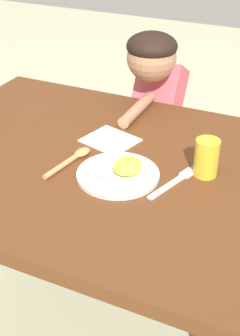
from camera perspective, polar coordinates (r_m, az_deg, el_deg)
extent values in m
plane|color=#AEB28E|center=(1.83, -0.78, -17.62)|extent=(8.00, 8.00, 0.00)
cube|color=#522C15|center=(1.39, -0.97, 0.03)|extent=(1.31, 0.91, 0.04)
cube|color=#5B230B|center=(2.09, -10.58, 0.47)|extent=(0.06, 0.06, 0.63)
cylinder|color=beige|center=(1.31, -0.25, -0.80)|extent=(0.23, 0.23, 0.01)
ellipsoid|color=yellow|center=(1.30, 0.95, 0.25)|extent=(0.08, 0.09, 0.03)
ellipsoid|color=red|center=(1.34, 1.66, 0.74)|extent=(0.02, 0.03, 0.02)
ellipsoid|color=white|center=(1.28, -2.02, -0.56)|extent=(0.05, 0.04, 0.03)
cube|color=silver|center=(1.27, 5.69, -2.31)|extent=(0.06, 0.14, 0.01)
cube|color=silver|center=(1.34, 8.23, -0.61)|extent=(0.04, 0.05, 0.01)
cylinder|color=silver|center=(1.36, 9.66, -0.07)|extent=(0.02, 0.04, 0.00)
cylinder|color=silver|center=(1.37, 9.29, 0.10)|extent=(0.02, 0.04, 0.00)
cylinder|color=silver|center=(1.37, 8.93, 0.26)|extent=(0.02, 0.04, 0.00)
cylinder|color=#BE854B|center=(1.35, -7.16, 0.21)|extent=(0.04, 0.14, 0.02)
ellipsoid|color=#BE854B|center=(1.42, -4.54, 2.00)|extent=(0.05, 0.06, 0.02)
cylinder|color=gold|center=(1.32, 10.46, 1.24)|extent=(0.07, 0.07, 0.11)
cube|color=#3B5566|center=(2.10, 4.79, -1.08)|extent=(0.17, 0.14, 0.50)
cube|color=#CC4C59|center=(1.85, 4.49, 7.70)|extent=(0.17, 0.27, 0.34)
sphere|color=#9E7051|center=(1.70, 3.85, 13.28)|extent=(0.18, 0.18, 0.18)
ellipsoid|color=black|center=(1.69, 3.90, 14.56)|extent=(0.18, 0.18, 0.10)
cylinder|color=#9E7051|center=(1.65, 2.11, 7.14)|extent=(0.04, 0.24, 0.04)
cube|color=white|center=(1.49, -1.19, 3.39)|extent=(0.19, 0.17, 0.00)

